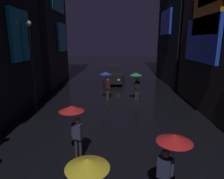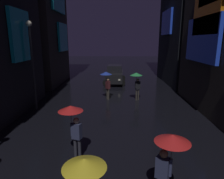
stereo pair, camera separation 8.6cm
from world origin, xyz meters
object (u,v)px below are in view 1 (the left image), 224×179
object	(u,v)px
pedestrian_foreground_left_yellow	(91,178)
pedestrian_near_crossing_red	(74,118)
car_distant	(114,75)
streetlamp_left_far	(31,56)
pedestrian_foreground_right_blue	(106,78)
pedestrian_midstreet_centre_green	(136,79)
pedestrian_midstreet_left_red	(171,150)

from	to	relation	value
pedestrian_foreground_left_yellow	pedestrian_near_crossing_red	world-z (taller)	same
car_distant	streetlamp_left_far	world-z (taller)	streetlamp_left_far
pedestrian_near_crossing_red	streetlamp_left_far	size ratio (longest dim) A/B	0.38
pedestrian_foreground_right_blue	streetlamp_left_far	distance (m)	5.40
pedestrian_midstreet_centre_green	pedestrian_foreground_left_yellow	bearing A→B (deg)	-100.75
pedestrian_foreground_right_blue	pedestrian_midstreet_left_red	distance (m)	10.39
pedestrian_near_crossing_red	pedestrian_midstreet_centre_green	bearing A→B (deg)	68.22
pedestrian_near_crossing_red	pedestrian_midstreet_left_red	bearing A→B (deg)	-36.82
pedestrian_midstreet_centre_green	pedestrian_near_crossing_red	distance (m)	8.31
pedestrian_near_crossing_red	pedestrian_midstreet_left_red	xyz separation A→B (m)	(2.91, -2.18, 0.00)
streetlamp_left_far	car_distant	bearing A→B (deg)	58.48
pedestrian_foreground_right_blue	car_distant	distance (m)	6.03
pedestrian_near_crossing_red	pedestrian_midstreet_left_red	distance (m)	3.63
pedestrian_foreground_right_blue	car_distant	world-z (taller)	pedestrian_foreground_right_blue
pedestrian_foreground_left_yellow	pedestrian_midstreet_left_red	distance (m)	2.19
pedestrian_foreground_right_blue	pedestrian_midstreet_left_red	xyz separation A→B (m)	(2.05, -10.19, 0.00)
pedestrian_midstreet_left_red	car_distant	bearing A→B (deg)	95.24
pedestrian_midstreet_centre_green	pedestrian_foreground_right_blue	xyz separation A→B (m)	(-2.23, 0.30, 0.00)
pedestrian_near_crossing_red	streetlamp_left_far	distance (m)	6.99
pedestrian_midstreet_centre_green	pedestrian_midstreet_left_red	bearing A→B (deg)	-91.02
pedestrian_foreground_right_blue	pedestrian_midstreet_left_red	size ratio (longest dim) A/B	1.00
pedestrian_foreground_right_blue	pedestrian_near_crossing_red	xyz separation A→B (m)	(-0.85, -8.01, 0.00)
pedestrian_midstreet_left_red	streetlamp_left_far	xyz separation A→B (m)	(-6.57, 7.84, 1.80)
pedestrian_foreground_left_yellow	streetlamp_left_far	world-z (taller)	streetlamp_left_far
pedestrian_near_crossing_red	car_distant	distance (m)	14.07
pedestrian_midstreet_left_red	streetlamp_left_far	world-z (taller)	streetlamp_left_far
pedestrian_midstreet_centre_green	car_distant	bearing A→B (deg)	104.83
pedestrian_foreground_right_blue	pedestrian_near_crossing_red	size ratio (longest dim) A/B	1.00
pedestrian_foreground_right_blue	pedestrian_near_crossing_red	bearing A→B (deg)	-96.09
pedestrian_midstreet_centre_green	streetlamp_left_far	world-z (taller)	streetlamp_left_far
pedestrian_foreground_left_yellow	streetlamp_left_far	bearing A→B (deg)	117.63
pedestrian_near_crossing_red	car_distant	world-z (taller)	pedestrian_near_crossing_red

